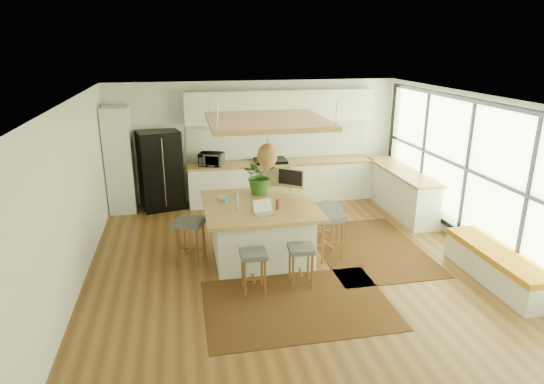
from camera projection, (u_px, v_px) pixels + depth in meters
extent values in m
plane|color=brown|center=(290.00, 263.00, 7.74)|extent=(7.00, 7.00, 0.00)
plane|color=white|center=(292.00, 99.00, 6.91)|extent=(7.00, 7.00, 0.00)
plane|color=white|center=(255.00, 141.00, 10.59)|extent=(6.50, 0.00, 6.50)
plane|color=white|center=(384.00, 302.00, 4.06)|extent=(6.50, 0.00, 6.50)
plane|color=white|center=(72.00, 199.00, 6.72)|extent=(0.00, 7.00, 7.00)
plane|color=white|center=(476.00, 175.00, 7.93)|extent=(0.00, 7.00, 7.00)
cube|color=white|center=(120.00, 160.00, 9.81)|extent=(0.55, 0.60, 2.25)
cube|color=white|center=(281.00, 182.00, 10.68)|extent=(4.20, 0.60, 0.88)
cube|color=#AD7B3D|center=(281.00, 163.00, 10.53)|extent=(4.24, 0.64, 0.05)
cube|color=white|center=(279.00, 140.00, 10.68)|extent=(4.20, 0.02, 0.80)
cube|color=white|center=(280.00, 106.00, 10.28)|extent=(4.20, 0.34, 0.70)
cube|color=white|center=(401.00, 191.00, 10.02)|extent=(0.60, 2.50, 0.88)
cube|color=#AD7B3D|center=(403.00, 171.00, 9.88)|extent=(0.64, 2.54, 0.05)
cube|color=black|center=(297.00, 304.00, 6.52)|extent=(2.60, 1.80, 0.01)
cube|color=black|center=(368.00, 248.00, 8.29)|extent=(1.80, 2.60, 0.01)
imported|color=#A5A5AA|center=(211.00, 158.00, 10.14)|extent=(0.58, 0.44, 0.35)
imported|color=#1E4C19|center=(260.00, 179.00, 8.24)|extent=(0.88, 0.90, 0.52)
imported|color=white|center=(223.00, 198.00, 8.00)|extent=(0.24, 0.24, 0.05)
cylinder|color=#37C7DC|center=(226.00, 199.00, 7.73)|extent=(0.07, 0.07, 0.19)
cylinder|color=#BDBBC1|center=(237.00, 203.00, 7.52)|extent=(0.07, 0.07, 0.19)
cylinder|color=maroon|center=(278.00, 204.00, 7.50)|extent=(0.07, 0.07, 0.19)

